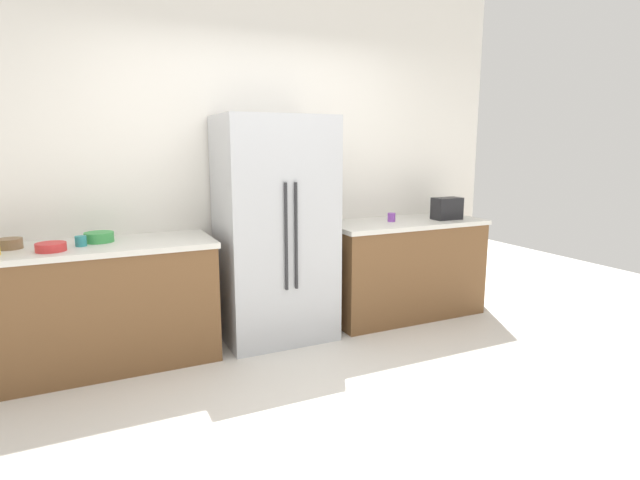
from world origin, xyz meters
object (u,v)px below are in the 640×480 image
at_px(refrigerator, 275,230).
at_px(bowl_a, 51,247).
at_px(cup_a, 81,241).
at_px(bowl_b, 99,237).
at_px(bowl_c, 9,244).
at_px(toaster, 447,209).
at_px(cup_b, 391,217).

distance_m(refrigerator, bowl_a, 1.59).
distance_m(cup_a, bowl_b, 0.16).
xyz_separation_m(refrigerator, bowl_c, (-1.84, 0.09, 0.03)).
bearing_deg(toaster, bowl_b, 176.59).
bearing_deg(bowl_b, cup_b, -1.71).
relative_size(bowl_a, bowl_c, 1.16).
distance_m(toaster, cup_b, 0.55).
xyz_separation_m(refrigerator, cup_a, (-1.41, -0.02, 0.03)).
relative_size(bowl_b, bowl_c, 1.24).
bearing_deg(bowl_a, bowl_c, 140.83).
height_order(refrigerator, cup_a, refrigerator).
distance_m(toaster, bowl_c, 3.50).
bearing_deg(bowl_b, refrigerator, -3.98).
height_order(bowl_a, bowl_b, bowl_b).
distance_m(bowl_b, bowl_c, 0.55).
bearing_deg(bowl_c, toaster, -2.83).
xyz_separation_m(toaster, bowl_c, (-3.50, 0.17, -0.07)).
relative_size(refrigerator, cup_b, 23.05).
relative_size(refrigerator, cup_a, 24.20).
distance_m(cup_b, bowl_b, 2.42).
relative_size(cup_b, bowl_b, 0.39).
relative_size(cup_a, bowl_a, 0.40).
xyz_separation_m(refrigerator, cup_b, (1.12, 0.02, 0.03)).
height_order(cup_b, bowl_a, cup_b).
height_order(cup_b, bowl_b, cup_b).
relative_size(cup_a, cup_b, 0.95).
distance_m(refrigerator, toaster, 1.66).
bearing_deg(refrigerator, toaster, -2.96).
height_order(cup_a, bowl_c, cup_a).
bearing_deg(bowl_a, cup_b, 2.86).
relative_size(toaster, cup_b, 3.39).
bearing_deg(toaster, bowl_c, 177.17).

